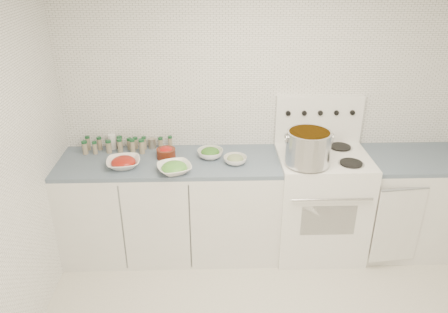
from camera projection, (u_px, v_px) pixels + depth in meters
room_walls at (299, 145)px, 2.32m from camera, size 3.54×3.04×2.52m
counter_left at (172, 206)px, 3.85m from camera, size 1.85×0.62×0.90m
stove at (319, 200)px, 3.86m from camera, size 0.76×0.70×1.36m
counter_right at (410, 203)px, 3.90m from camera, size 0.89×0.67×0.90m
stock_pot at (308, 146)px, 3.44m from camera, size 0.38×0.35×0.27m
bowl_tomato at (123, 162)px, 3.53m from camera, size 0.30×0.30×0.09m
bowl_snowpea at (174, 168)px, 3.44m from camera, size 0.34×0.34×0.09m
bowl_broccoli at (210, 153)px, 3.69m from camera, size 0.22×0.22×0.09m
bowl_zucchini at (235, 159)px, 3.59m from camera, size 0.20×0.20×0.08m
bowl_pepper at (166, 152)px, 3.68m from camera, size 0.16×0.16×0.10m
salt_canister at (112, 142)px, 3.84m from camera, size 0.08×0.08×0.13m
tin_can at (152, 143)px, 3.86m from camera, size 0.08×0.08×0.09m
spice_cluster at (122, 145)px, 3.80m from camera, size 0.77×0.15×0.13m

